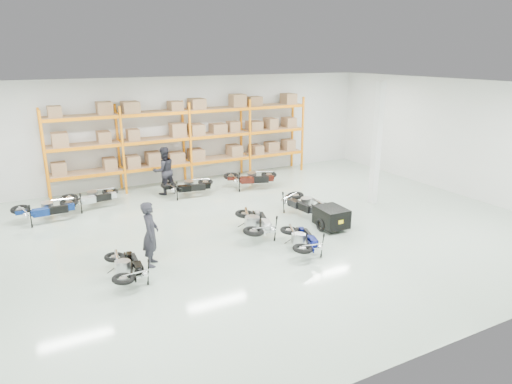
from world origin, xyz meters
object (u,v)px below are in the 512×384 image
moto_blue_centre (302,236)px  moto_silver_left (256,219)px  moto_back_b (91,194)px  trailer (331,217)px  moto_touring_right (304,199)px  person_back (164,171)px  moto_back_a (46,205)px  moto_back_c (188,183)px  moto_back_d (251,174)px  moto_black_far_left (127,263)px  person_left (150,234)px

moto_blue_centre → moto_silver_left: moto_silver_left is taller
moto_blue_centre → moto_back_b: (-4.66, 6.86, 0.04)m
trailer → moto_silver_left: bearing=166.8°
moto_touring_right → person_back: 5.88m
moto_back_a → moto_silver_left: bearing=-129.8°
moto_back_b → moto_back_c: (3.59, -0.28, 0.01)m
moto_back_a → moto_back_b: moto_back_a is taller
moto_silver_left → person_back: 5.75m
moto_back_a → moto_back_d: 7.88m
moto_silver_left → moto_black_far_left: 4.32m
moto_black_far_left → moto_back_d: size_ratio=0.81×
moto_blue_centre → moto_back_c: (-1.06, 6.57, 0.05)m
moto_black_far_left → moto_back_d: (6.43, 5.83, 0.11)m
moto_touring_right → trailer: 1.60m
trailer → moto_back_d: (-0.13, 5.38, 0.17)m
moto_back_b → moto_back_d: (6.30, -0.45, 0.06)m
moto_black_far_left → trailer: 6.57m
moto_touring_right → moto_back_c: size_ratio=1.02×
moto_back_d → moto_back_b: bearing=105.6°
trailer → moto_back_b: bearing=139.9°
moto_back_d → person_left: (-5.64, -5.23, 0.29)m
moto_blue_centre → person_left: bearing=-0.0°
moto_blue_centre → person_left: 4.19m
moto_back_c → trailer: bearing=-142.2°
moto_back_b → person_back: person_back is taller
moto_black_far_left → person_left: 1.07m
moto_blue_centre → moto_back_d: bearing=-88.0°
moto_back_a → trailer: bearing=-124.0°
moto_blue_centre → person_left: (-4.00, 1.18, 0.39)m
moto_blue_centre → person_back: person_back is taller
moto_touring_right → person_back: bearing=122.3°
person_left → trailer: bearing=-68.8°
person_left → moto_blue_centre: bearing=-83.7°
moto_black_far_left → moto_back_c: size_ratio=0.88×
trailer → moto_black_far_left: bearing=-174.0°
moto_back_b → moto_back_d: moto_back_d is taller
moto_black_far_left → person_back: (3.00, 6.71, 0.48)m
moto_touring_right → person_left: size_ratio=1.03×
moto_back_b → person_back: bearing=-86.4°
moto_silver_left → moto_back_b: size_ratio=1.05×
person_left → moto_silver_left: bearing=-58.9°
moto_blue_centre → moto_black_far_left: 4.82m
moto_touring_right → moto_back_a: bearing=151.2°
moto_silver_left → moto_back_c: size_ratio=1.03×
trailer → moto_back_a: size_ratio=0.94×
moto_silver_left → moto_back_a: 7.19m
moto_black_far_left → moto_back_c: moto_back_c is taller
moto_blue_centre → moto_back_b: bearing=-39.4°
moto_back_a → person_left: 5.46m
moto_blue_centre → moto_silver_left: bearing=-53.9°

